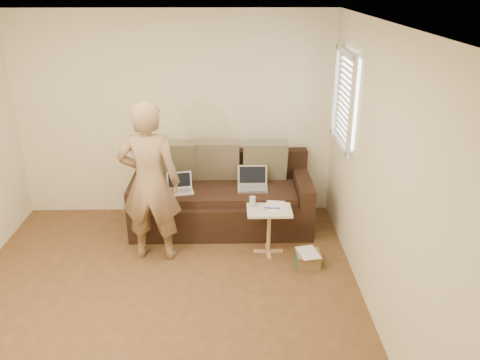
{
  "coord_description": "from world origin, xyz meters",
  "views": [
    {
      "loc": [
        0.7,
        -3.76,
        2.95
      ],
      "look_at": [
        0.8,
        1.4,
        0.78
      ],
      "focal_mm": 36.59,
      "sensor_mm": 36.0,
      "label": 1
    }
  ],
  "objects_px": {
    "laptop_silver": "(253,190)",
    "laptop_white": "(181,192)",
    "side_table": "(269,231)",
    "person": "(150,182)",
    "sofa": "(222,195)",
    "drinking_glass": "(252,202)",
    "striped_box": "(308,259)"
  },
  "relations": [
    {
      "from": "laptop_silver",
      "to": "laptop_white",
      "type": "bearing_deg",
      "value": -175.15
    },
    {
      "from": "side_table",
      "to": "person",
      "type": "bearing_deg",
      "value": -177.3
    },
    {
      "from": "sofa",
      "to": "laptop_white",
      "type": "bearing_deg",
      "value": -165.44
    },
    {
      "from": "laptop_silver",
      "to": "person",
      "type": "relative_size",
      "value": 0.2
    },
    {
      "from": "side_table",
      "to": "drinking_glass",
      "type": "height_order",
      "value": "drinking_glass"
    },
    {
      "from": "sofa",
      "to": "side_table",
      "type": "bearing_deg",
      "value": -50.73
    },
    {
      "from": "side_table",
      "to": "drinking_glass",
      "type": "bearing_deg",
      "value": 158.28
    },
    {
      "from": "laptop_white",
      "to": "drinking_glass",
      "type": "distance_m",
      "value": 0.97
    },
    {
      "from": "sofa",
      "to": "striped_box",
      "type": "height_order",
      "value": "sofa"
    },
    {
      "from": "side_table",
      "to": "laptop_white",
      "type": "bearing_deg",
      "value": 152.62
    },
    {
      "from": "drinking_glass",
      "to": "laptop_silver",
      "type": "bearing_deg",
      "value": 86.97
    },
    {
      "from": "laptop_silver",
      "to": "striped_box",
      "type": "distance_m",
      "value": 1.15
    },
    {
      "from": "laptop_white",
      "to": "drinking_glass",
      "type": "relative_size",
      "value": 2.51
    },
    {
      "from": "sofa",
      "to": "person",
      "type": "bearing_deg",
      "value": -135.91
    },
    {
      "from": "drinking_glass",
      "to": "striped_box",
      "type": "bearing_deg",
      "value": -31.82
    },
    {
      "from": "sofa",
      "to": "laptop_silver",
      "type": "bearing_deg",
      "value": -9.19
    },
    {
      "from": "drinking_glass",
      "to": "side_table",
      "type": "bearing_deg",
      "value": -21.72
    },
    {
      "from": "laptop_silver",
      "to": "laptop_white",
      "type": "height_order",
      "value": "laptop_silver"
    },
    {
      "from": "sofa",
      "to": "side_table",
      "type": "xyz_separation_m",
      "value": [
        0.54,
        -0.66,
        -0.15
      ]
    },
    {
      "from": "drinking_glass",
      "to": "laptop_white",
      "type": "bearing_deg",
      "value": 151.45
    },
    {
      "from": "person",
      "to": "striped_box",
      "type": "distance_m",
      "value": 1.91
    },
    {
      "from": "laptop_silver",
      "to": "side_table",
      "type": "relative_size",
      "value": 0.67
    },
    {
      "from": "laptop_white",
      "to": "side_table",
      "type": "distance_m",
      "value": 1.19
    },
    {
      "from": "side_table",
      "to": "drinking_glass",
      "type": "relative_size",
      "value": 4.55
    },
    {
      "from": "person",
      "to": "drinking_glass",
      "type": "distance_m",
      "value": 1.15
    },
    {
      "from": "laptop_silver",
      "to": "drinking_glass",
      "type": "bearing_deg",
      "value": -92.44
    },
    {
      "from": "sofa",
      "to": "laptop_white",
      "type": "relative_size",
      "value": 7.29
    },
    {
      "from": "laptop_silver",
      "to": "striped_box",
      "type": "relative_size",
      "value": 1.41
    },
    {
      "from": "person",
      "to": "striped_box",
      "type": "bearing_deg",
      "value": 176.42
    },
    {
      "from": "laptop_white",
      "to": "person",
      "type": "xyz_separation_m",
      "value": [
        -0.26,
        -0.6,
        0.39
      ]
    },
    {
      "from": "person",
      "to": "drinking_glass",
      "type": "relative_size",
      "value": 15.11
    },
    {
      "from": "laptop_silver",
      "to": "side_table",
      "type": "bearing_deg",
      "value": -74.74
    }
  ]
}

